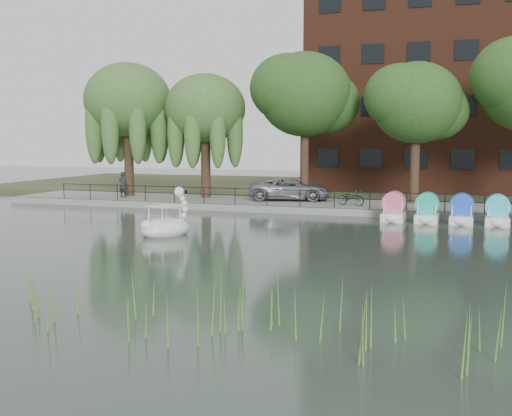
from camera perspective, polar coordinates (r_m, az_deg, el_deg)
The scene contains 16 objects.
ground_plane at distance 24.56m, azimuth -4.15°, elevation -3.94°, with size 120.00×120.00×0.00m, color #3B4B44.
promenade at distance 39.61m, azimuth 4.96°, elevation 0.23°, with size 40.00×6.00×0.40m, color gray.
kerb at distance 36.77m, azimuth 3.85°, elevation -0.22°, with size 40.00×0.25×0.40m, color gray.
land_strip at distance 53.25m, azimuth 8.62°, elevation 1.70°, with size 60.00×22.00×0.36m, color #47512D.
railing at distance 36.87m, azimuth 3.94°, elevation 1.27°, with size 32.00×0.05×1.00m.
apartment_building at distance 52.49m, azimuth 16.47°, elevation 11.49°, with size 20.00×10.07×18.00m.
willow_left at distance 44.86m, azimuth -11.34°, elevation 9.37°, with size 5.88×5.88×9.01m.
willow_mid at distance 42.80m, azimuth -4.53°, elevation 8.79°, with size 5.32×5.32×8.15m.
broadleaf_center at distance 41.66m, azimuth 4.38°, elevation 9.98°, with size 6.00×6.00×9.25m.
broadleaf_right at distance 39.93m, azimuth 14.07°, elevation 9.01°, with size 5.40×5.40×8.32m.
minivan at distance 40.65m, azimuth 3.06°, elevation 1.85°, with size 5.94×2.73×1.65m, color gray.
bicycle at distance 37.86m, azimuth 8.44°, elevation 0.97°, with size 1.72×0.60×1.00m, color gray.
pedestrian at distance 43.28m, azimuth -11.73°, elevation 2.21°, with size 0.71×0.48×1.98m, color black.
swan_boat at distance 29.04m, azimuth -7.98°, elevation -1.47°, with size 2.42×2.92×2.13m.
pedal_boat_row at distance 34.17m, azimuth 20.66°, elevation -0.42°, with size 11.35×1.70×1.40m.
reed_bank at distance 15.24m, azimuth -11.35°, elevation -8.07°, with size 24.00×2.40×1.20m.
Camera 1 is at (9.51, -22.22, 4.34)m, focal length 45.00 mm.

